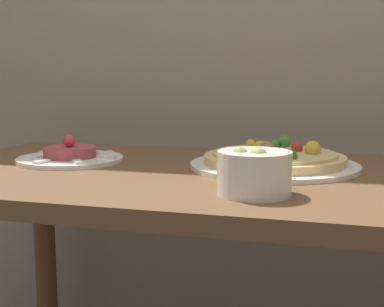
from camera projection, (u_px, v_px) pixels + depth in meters
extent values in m
cube|color=brown|center=(232.00, 181.00, 1.10)|extent=(1.33, 0.67, 0.03)
cylinder|color=brown|center=(46.00, 280.00, 1.58)|extent=(0.06, 0.06, 0.74)
cylinder|color=white|center=(274.00, 166.00, 1.16)|extent=(0.36, 0.36, 0.01)
cylinder|color=#E5C17F|center=(274.00, 159.00, 1.15)|extent=(0.31, 0.31, 0.02)
cylinder|color=#E0C684|center=(274.00, 154.00, 1.15)|extent=(0.27, 0.27, 0.01)
sphere|color=gold|center=(265.00, 148.00, 1.17)|extent=(0.03, 0.03, 0.03)
sphere|color=#387F33|center=(292.00, 156.00, 1.06)|extent=(0.02, 0.02, 0.02)
sphere|color=#B22D23|center=(297.00, 148.00, 1.17)|extent=(0.03, 0.03, 0.03)
sphere|color=gold|center=(259.00, 146.00, 1.19)|extent=(0.03, 0.03, 0.03)
sphere|color=#387F33|center=(274.00, 145.00, 1.23)|extent=(0.02, 0.02, 0.02)
sphere|color=gold|center=(313.00, 149.00, 1.13)|extent=(0.03, 0.03, 0.03)
sphere|color=#387F33|center=(284.00, 142.00, 1.24)|extent=(0.03, 0.03, 0.03)
sphere|color=#997047|center=(267.00, 149.00, 1.13)|extent=(0.03, 0.03, 0.03)
sphere|color=gold|center=(251.00, 144.00, 1.23)|extent=(0.02, 0.02, 0.02)
cylinder|color=white|center=(70.00, 159.00, 1.24)|extent=(0.24, 0.24, 0.01)
cylinder|color=#A84747|center=(70.00, 152.00, 1.24)|extent=(0.12, 0.12, 0.02)
sphere|color=#E0384C|center=(69.00, 141.00, 1.23)|extent=(0.03, 0.03, 0.03)
cube|color=white|center=(106.00, 157.00, 1.22)|extent=(0.04, 0.02, 0.01)
cube|color=white|center=(105.00, 152.00, 1.29)|extent=(0.04, 0.04, 0.01)
cube|color=white|center=(80.00, 150.00, 1.33)|extent=(0.02, 0.04, 0.01)
cube|color=white|center=(47.00, 152.00, 1.30)|extent=(0.04, 0.03, 0.01)
cube|color=white|center=(29.00, 157.00, 1.22)|extent=(0.04, 0.03, 0.01)
cube|color=white|center=(42.00, 162.00, 1.16)|extent=(0.02, 0.04, 0.01)
cube|color=white|center=(78.00, 162.00, 1.16)|extent=(0.04, 0.04, 0.01)
cylinder|color=white|center=(254.00, 173.00, 0.90)|extent=(0.13, 0.13, 0.07)
sphere|color=#A3B25B|center=(258.00, 156.00, 0.88)|extent=(0.03, 0.03, 0.03)
sphere|color=#8EA34C|center=(241.00, 156.00, 0.89)|extent=(0.03, 0.03, 0.03)
sphere|color=#8EA34C|center=(240.00, 156.00, 0.89)|extent=(0.03, 0.03, 0.03)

